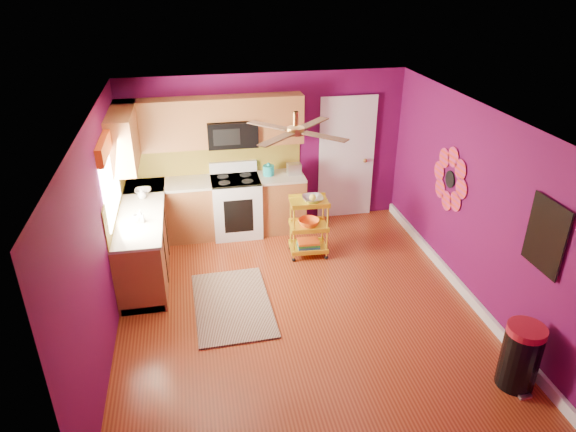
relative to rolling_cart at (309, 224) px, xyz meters
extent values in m
plane|color=maroon|center=(-0.43, -1.24, -0.51)|extent=(5.00, 5.00, 0.00)
cube|color=#5A0A44|center=(-0.43, 1.26, 0.74)|extent=(4.50, 0.04, 2.50)
cube|color=#5A0A44|center=(-0.43, -3.74, 0.74)|extent=(4.50, 0.04, 2.50)
cube|color=#5A0A44|center=(-2.68, -1.24, 0.74)|extent=(0.04, 5.00, 2.50)
cube|color=#5A0A44|center=(1.82, -1.24, 0.74)|extent=(0.04, 5.00, 2.50)
cube|color=silver|center=(-0.43, -1.24, 1.99)|extent=(4.50, 5.00, 0.04)
cube|color=white|center=(1.79, -1.24, -0.44)|extent=(0.05, 4.90, 0.14)
cube|color=brown|center=(-2.38, 0.11, -0.06)|extent=(0.60, 2.30, 0.90)
cube|color=brown|center=(-1.28, 0.96, -0.06)|extent=(2.80, 0.60, 0.90)
cube|color=beige|center=(-2.38, 0.11, 0.41)|extent=(0.63, 2.30, 0.04)
cube|color=beige|center=(-1.28, 0.96, 0.41)|extent=(2.80, 0.63, 0.04)
cube|color=black|center=(-2.38, 0.11, -0.46)|extent=(0.54, 2.30, 0.10)
cube|color=black|center=(-1.28, 0.96, -0.46)|extent=(2.80, 0.54, 0.10)
cube|color=white|center=(-0.98, 0.93, -0.05)|extent=(0.76, 0.66, 0.92)
cube|color=black|center=(-0.98, 0.93, 0.41)|extent=(0.76, 0.62, 0.03)
cube|color=white|center=(-0.98, 1.21, 0.53)|extent=(0.76, 0.06, 0.18)
cube|color=black|center=(-0.98, 0.61, -0.06)|extent=(0.45, 0.02, 0.55)
cube|color=brown|center=(-2.02, 1.10, 1.31)|extent=(1.32, 0.33, 0.75)
cube|color=brown|center=(-0.24, 1.10, 1.31)|extent=(0.72, 0.33, 0.75)
cube|color=brown|center=(-0.98, 1.10, 1.52)|extent=(0.76, 0.33, 0.34)
cube|color=brown|center=(-2.52, 0.61, 1.31)|extent=(0.33, 1.30, 0.75)
cube|color=black|center=(-0.98, 1.06, 1.14)|extent=(0.76, 0.38, 0.40)
cube|color=olive|center=(-1.28, 1.25, 0.68)|extent=(2.80, 0.01, 0.51)
cube|color=olive|center=(-2.67, 0.11, 0.68)|extent=(0.01, 2.30, 0.51)
cube|color=white|center=(-2.66, -0.19, 1.04)|extent=(0.03, 1.20, 1.00)
cube|color=#EF5C15|center=(-2.63, -0.19, 1.51)|extent=(0.08, 1.35, 0.22)
cube|color=white|center=(0.92, 1.24, 0.51)|extent=(0.85, 0.04, 2.05)
cube|color=white|center=(0.92, 1.22, 0.51)|extent=(0.95, 0.02, 2.15)
sphere|color=#BF8C3F|center=(1.24, 1.18, 0.49)|extent=(0.07, 0.07, 0.07)
cylinder|color=black|center=(1.80, -0.64, 0.84)|extent=(0.01, 0.24, 0.24)
cube|color=teal|center=(1.80, -2.64, 1.04)|extent=(0.03, 0.52, 0.72)
cube|color=black|center=(1.78, -2.64, 1.04)|extent=(0.01, 0.56, 0.76)
cylinder|color=#BF8C3F|center=(-0.43, -1.04, 1.91)|extent=(0.06, 0.06, 0.16)
cylinder|color=#BF8C3F|center=(-0.43, -1.04, 1.77)|extent=(0.20, 0.20, 0.08)
cube|color=#4C2D19|center=(-0.17, -0.77, 1.77)|extent=(0.47, 0.47, 0.01)
cube|color=#4C2D19|center=(-0.70, -0.77, 1.77)|extent=(0.47, 0.47, 0.01)
cube|color=#4C2D19|center=(-0.70, -1.31, 1.77)|extent=(0.47, 0.47, 0.01)
cube|color=#4C2D19|center=(-0.17, -1.31, 1.77)|extent=(0.47, 0.47, 0.01)
cube|color=#321910|center=(-1.26, -1.06, -0.50)|extent=(1.01, 1.60, 0.02)
cylinder|color=yellow|center=(-0.26, -0.15, -0.05)|extent=(0.02, 0.02, 0.85)
cylinder|color=yellow|center=(0.23, -0.18, -0.05)|extent=(0.02, 0.02, 0.85)
cylinder|color=yellow|center=(-0.24, 0.19, -0.05)|extent=(0.02, 0.02, 0.85)
cylinder|color=yellow|center=(0.25, 0.16, -0.05)|extent=(0.02, 0.02, 0.85)
sphere|color=black|center=(-0.26, -0.15, -0.48)|extent=(0.06, 0.06, 0.06)
sphere|color=black|center=(0.23, -0.18, -0.48)|extent=(0.06, 0.06, 0.06)
sphere|color=black|center=(-0.24, 0.19, -0.48)|extent=(0.06, 0.06, 0.06)
sphere|color=black|center=(0.25, 0.16, -0.48)|extent=(0.06, 0.06, 0.06)
cube|color=yellow|center=(-0.01, 0.00, 0.36)|extent=(0.58, 0.43, 0.03)
cube|color=yellow|center=(-0.01, 0.00, -0.03)|extent=(0.58, 0.43, 0.03)
cube|color=yellow|center=(-0.01, 0.00, -0.39)|extent=(0.58, 0.43, 0.03)
imported|color=beige|center=(0.04, 0.00, 0.41)|extent=(0.32, 0.32, 0.07)
sphere|color=yellow|center=(0.04, 0.00, 0.44)|extent=(0.10, 0.10, 0.10)
imported|color=#EF5C15|center=(-0.01, 0.00, 0.03)|extent=(0.33, 0.33, 0.10)
cube|color=navy|center=(-0.01, 0.00, -0.36)|extent=(0.34, 0.26, 0.04)
cube|color=#267233|center=(-0.01, 0.00, -0.32)|extent=(0.34, 0.26, 0.04)
cube|color=#EF5C15|center=(-0.01, 0.00, -0.29)|extent=(0.34, 0.26, 0.03)
cylinder|color=black|center=(1.52, -3.02, -0.18)|extent=(0.41, 0.41, 0.67)
cylinder|color=#A41727|center=(1.52, -3.02, 0.19)|extent=(0.39, 0.39, 0.08)
cube|color=beige|center=(1.52, -3.21, -0.50)|extent=(0.14, 0.07, 0.03)
cylinder|color=#16A6A9|center=(-0.44, 1.00, 0.51)|extent=(0.18, 0.18, 0.16)
sphere|color=#16A6A9|center=(-0.44, 1.00, 0.61)|extent=(0.06, 0.06, 0.06)
cube|color=beige|center=(-0.03, 0.96, 0.52)|extent=(0.22, 0.15, 0.18)
imported|color=#EA3F72|center=(-2.34, -0.31, 0.51)|extent=(0.08, 0.08, 0.17)
imported|color=white|center=(-2.37, 0.45, 0.50)|extent=(0.12, 0.12, 0.15)
imported|color=white|center=(-2.37, 0.66, 0.46)|extent=(0.24, 0.24, 0.06)
imported|color=white|center=(-2.38, -0.29, 0.48)|extent=(0.13, 0.13, 0.10)
camera|label=1|loc=(-1.60, -6.55, 3.49)|focal=32.00mm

